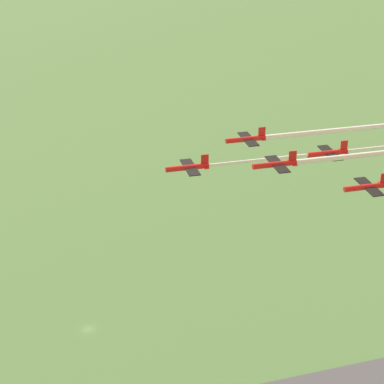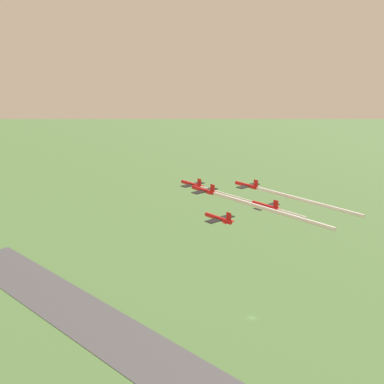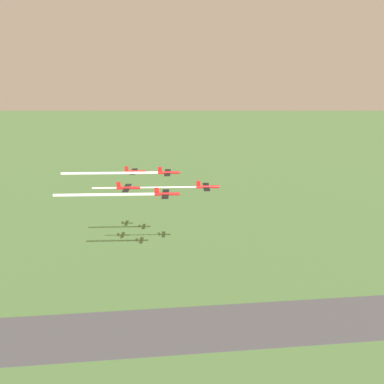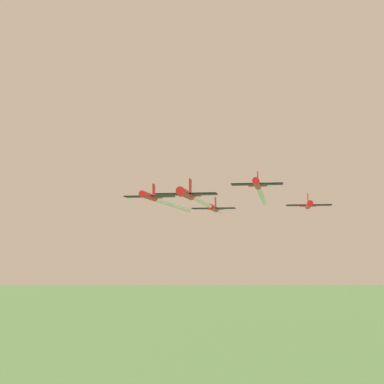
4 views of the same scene
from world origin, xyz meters
name	(u,v)px [view 1 (image 1 of 4)]	position (x,y,z in m)	size (l,w,h in m)	color
ground_plane	(88,329)	(0.00, 0.00, 0.00)	(3000.00, 3000.00, 0.00)	#4C723D
jet_0	(189,167)	(-43.18, -49.43, 88.54)	(10.20, 10.42, 3.63)	red
jet_1	(276,164)	(-43.67, -70.80, 92.00)	(10.20, 10.42, 3.63)	red
jet_2	(247,139)	(-24.73, -60.25, 89.86)	(10.20, 10.42, 3.63)	red
jet_3	(368,187)	(-44.16, -92.18, 88.99)	(10.20, 10.42, 3.63)	red
jet_4	(329,153)	(-25.23, -81.62, 88.48)	(10.20, 10.42, 3.63)	red
smoke_trail_0	(300,156)	(-29.04, -74.78, 88.49)	(24.08, 42.39, 0.73)	white
smoke_trail_2	(341,130)	(-11.86, -83.33, 89.81)	(22.02, 38.11, 1.28)	white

